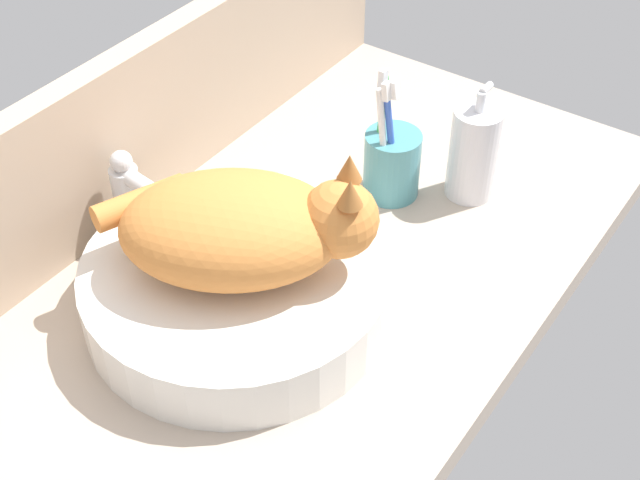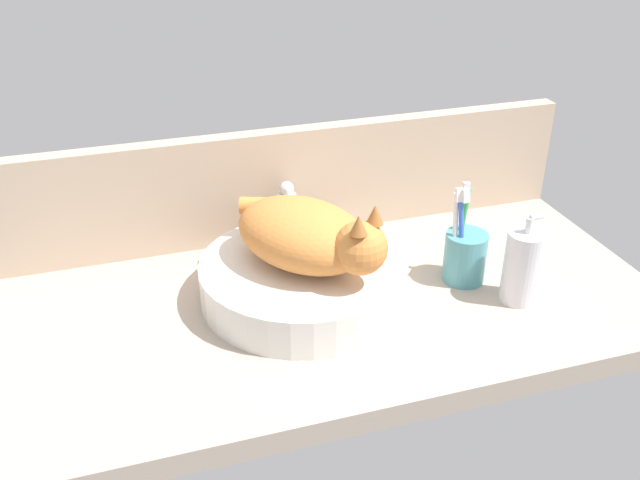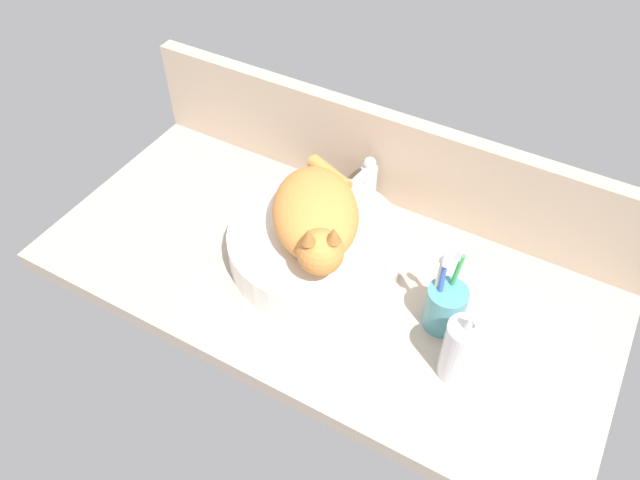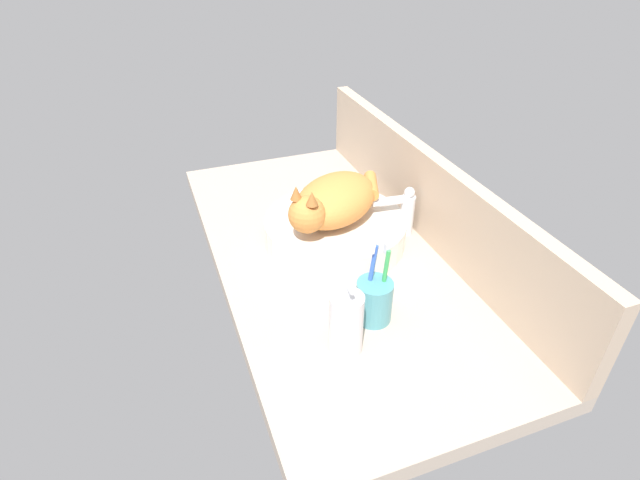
{
  "view_description": "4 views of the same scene",
  "coord_description": "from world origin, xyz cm",
  "px_view_note": "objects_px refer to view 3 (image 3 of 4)",
  "views": [
    {
      "loc": [
        -58.95,
        -47.92,
        76.68
      ],
      "look_at": [
        3.32,
        -4.52,
        9.46
      ],
      "focal_mm": 50.0,
      "sensor_mm": 36.0,
      "label": 1
    },
    {
      "loc": [
        -32.52,
        -98.7,
        69.86
      ],
      "look_at": [
        0.14,
        4.82,
        9.63
      ],
      "focal_mm": 40.0,
      "sensor_mm": 36.0,
      "label": 2
    },
    {
      "loc": [
        40.41,
        -73.52,
        97.49
      ],
      "look_at": [
        -0.9,
        -0.48,
        8.93
      ],
      "focal_mm": 35.0,
      "sensor_mm": 36.0,
      "label": 3
    },
    {
      "loc": [
        95.98,
        -38.37,
        73.01
      ],
      "look_at": [
        5.28,
        -4.94,
        7.91
      ],
      "focal_mm": 28.0,
      "sensor_mm": 36.0,
      "label": 4
    }
  ],
  "objects_px": {
    "sink_basin": "(316,244)",
    "cat": "(316,216)",
    "faucet": "(366,183)",
    "soap_dispenser": "(461,350)",
    "toothbrush_cup": "(445,306)"
  },
  "relations": [
    {
      "from": "faucet",
      "to": "toothbrush_cup",
      "type": "xyz_separation_m",
      "value": [
        0.27,
        -0.21,
        -0.02
      ]
    },
    {
      "from": "sink_basin",
      "to": "cat",
      "type": "xyz_separation_m",
      "value": [
        0.01,
        -0.01,
        0.09
      ]
    },
    {
      "from": "sink_basin",
      "to": "faucet",
      "type": "relative_size",
      "value": 2.65
    },
    {
      "from": "cat",
      "to": "soap_dispenser",
      "type": "distance_m",
      "value": 0.37
    },
    {
      "from": "sink_basin",
      "to": "cat",
      "type": "relative_size",
      "value": 1.19
    },
    {
      "from": "sink_basin",
      "to": "faucet",
      "type": "height_order",
      "value": "faucet"
    },
    {
      "from": "soap_dispenser",
      "to": "cat",
      "type": "bearing_deg",
      "value": 162.63
    },
    {
      "from": "sink_basin",
      "to": "toothbrush_cup",
      "type": "xyz_separation_m",
      "value": [
        0.29,
        -0.03,
        0.02
      ]
    },
    {
      "from": "faucet",
      "to": "soap_dispenser",
      "type": "bearing_deg",
      "value": -42.03
    },
    {
      "from": "cat",
      "to": "soap_dispenser",
      "type": "xyz_separation_m",
      "value": [
        0.35,
        -0.11,
        -0.06
      ]
    },
    {
      "from": "faucet",
      "to": "toothbrush_cup",
      "type": "distance_m",
      "value": 0.35
    },
    {
      "from": "sink_basin",
      "to": "cat",
      "type": "bearing_deg",
      "value": -52.44
    },
    {
      "from": "sink_basin",
      "to": "soap_dispenser",
      "type": "distance_m",
      "value": 0.38
    },
    {
      "from": "cat",
      "to": "faucet",
      "type": "bearing_deg",
      "value": 85.72
    },
    {
      "from": "faucet",
      "to": "soap_dispenser",
      "type": "height_order",
      "value": "soap_dispenser"
    }
  ]
}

